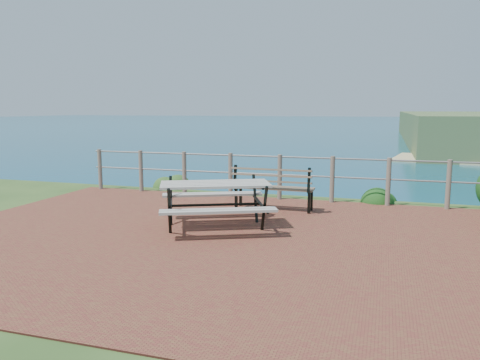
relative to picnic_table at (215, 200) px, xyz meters
name	(u,v)px	position (x,y,z in m)	size (l,w,h in m)	color
ground	(233,240)	(0.50, -0.58, -0.49)	(10.00, 7.00, 0.12)	brown
ocean	(381,113)	(0.50, 199.42, -0.49)	(1200.00, 1200.00, 0.00)	#136D75
safety_railing	(280,175)	(0.50, 2.77, 0.08)	(9.40, 0.10, 1.00)	#6B5B4C
picnic_table	(215,200)	(0.00, 0.00, 0.00)	(1.96, 1.46, 0.77)	#9B958B
park_bench	(274,181)	(0.62, 1.69, 0.10)	(1.60, 0.41, 0.90)	brown
shrub_lip_west	(173,188)	(-2.49, 3.55, -0.49)	(0.88, 0.88, 0.67)	#254C1C
shrub_lip_east	(379,201)	(2.63, 3.29, -0.49)	(0.72, 0.72, 0.44)	#164716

